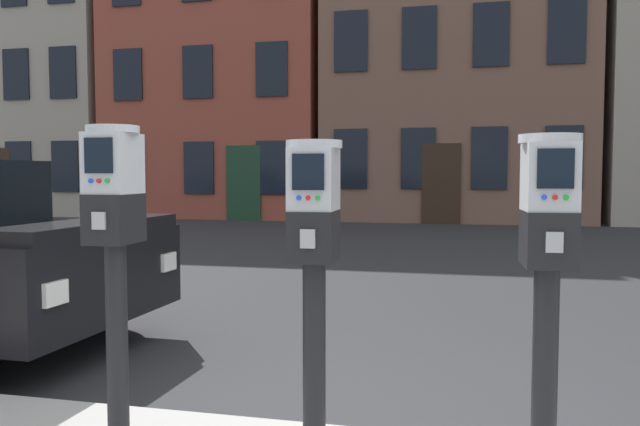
{
  "coord_description": "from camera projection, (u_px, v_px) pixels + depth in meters",
  "views": [
    {
      "loc": [
        0.4,
        -2.64,
        1.31
      ],
      "look_at": [
        -0.18,
        -0.18,
        1.16
      ],
      "focal_mm": 35.61,
      "sensor_mm": 36.0,
      "label": 1
    }
  ],
  "objects": [
    {
      "name": "parking_meter_twin_adjacent",
      "position": [
        314.0,
        246.0,
        2.44
      ],
      "size": [
        0.23,
        0.26,
        1.3
      ],
      "rotation": [
        0.0,
        0.0,
        -1.52
      ],
      "color": "black",
      "rests_on": "sidewalk_slab"
    },
    {
      "name": "townhouse_green_painted",
      "position": [
        457.0,
        9.0,
        18.94
      ],
      "size": [
        7.2,
        5.93,
        12.45
      ],
      "color": "brown",
      "rests_on": "ground_plane"
    },
    {
      "name": "townhouse_grey_stucco",
      "position": [
        233.0,
        47.0,
        20.49
      ],
      "size": [
        6.53,
        5.7,
        10.77
      ],
      "color": "brown",
      "rests_on": "ground_plane"
    },
    {
      "name": "parking_meter_end_of_row",
      "position": [
        548.0,
        250.0,
        2.25
      ],
      "size": [
        0.23,
        0.26,
        1.31
      ],
      "rotation": [
        0.0,
        0.0,
        -1.52
      ],
      "color": "black",
      "rests_on": "sidewalk_slab"
    },
    {
      "name": "parking_meter_near_kerb",
      "position": [
        115.0,
        229.0,
        2.63
      ],
      "size": [
        0.23,
        0.26,
        1.37
      ],
      "rotation": [
        0.0,
        0.0,
        -1.52
      ],
      "color": "black",
      "rests_on": "sidewalk_slab"
    },
    {
      "name": "townhouse_orange_brick",
      "position": [
        55.0,
        52.0,
        22.19
      ],
      "size": [
        6.42,
        6.1,
        11.13
      ],
      "color": "#9E9384",
      "rests_on": "ground_plane"
    }
  ]
}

